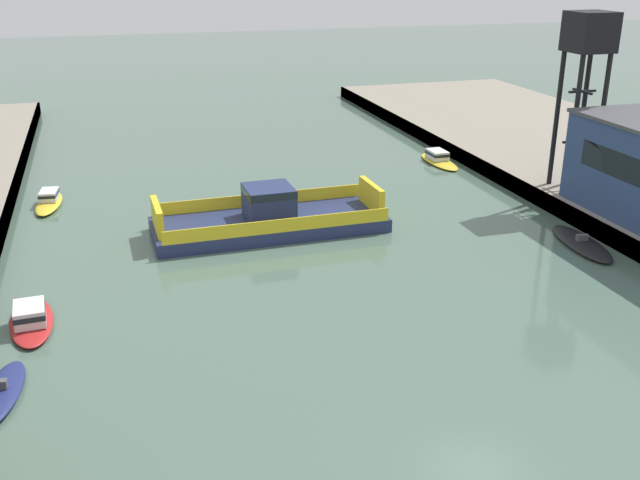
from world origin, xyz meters
name	(u,v)px	position (x,y,z in m)	size (l,w,h in m)	color
ground_plane	(475,471)	(0.00, 0.00, 0.00)	(400.00, 400.00, 0.00)	#4C6656
chain_ferry	(269,218)	(-1.99, 32.64, 1.15)	(19.42, 7.47, 3.87)	navy
moored_boat_near_left	(31,318)	(-20.06, 20.39, 0.59)	(3.04, 7.43, 1.58)	red
moored_boat_mid_left	(581,243)	(21.08, 22.17, 0.24)	(3.74, 8.60, 0.96)	black
moored_boat_mid_right	(49,200)	(-20.03, 44.85, 0.51)	(2.95, 7.15, 1.39)	yellow
moored_boat_far_left	(2,393)	(-21.03, 12.46, 0.27)	(2.85, 6.61, 1.03)	navy
moored_boat_far_right	(438,158)	(20.84, 48.22, 0.51)	(2.55, 7.64, 1.34)	yellow
crane_tower	(588,49)	(26.60, 32.09, 14.00)	(3.56, 3.56, 15.63)	black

